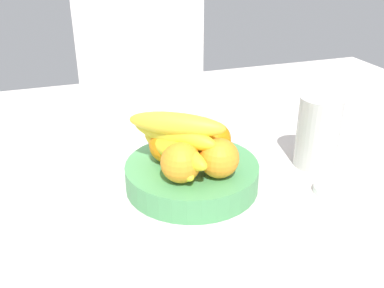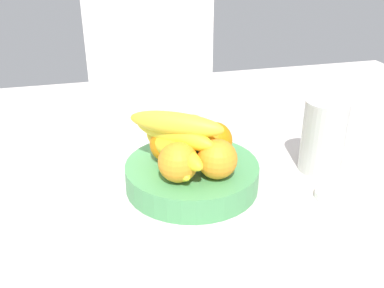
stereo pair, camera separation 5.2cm
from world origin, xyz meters
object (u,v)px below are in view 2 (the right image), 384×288
fruit_bowl (192,175)px  orange_back_right (217,159)px  orange_front_left (214,140)px  orange_back_left (178,162)px  orange_center (168,144)px  banana_bunch (173,141)px  thermos_tumbler (323,136)px  jar_lid (335,195)px  orange_front_right (192,132)px  cutting_board (150,55)px

fruit_bowl → orange_back_right: 8.51cm
orange_front_left → orange_back_left: (-8.20, -6.57, 0.00)cm
orange_center → banana_bunch: size_ratio=0.36×
orange_back_right → thermos_tumbler: bearing=13.3°
orange_center → orange_back_right: same height
jar_lid → orange_front_right: bearing=142.9°
orange_center → cutting_board: cutting_board is taller
cutting_board → thermos_tumbler: cutting_board is taller
orange_center → cutting_board: bearing=87.5°
orange_center → orange_front_left: bearing=-5.2°
orange_back_left → thermos_tumbler: bearing=9.3°
cutting_board → thermos_tumbler: bearing=-42.7°
fruit_bowl → orange_front_right: 8.56cm
thermos_tumbler → cutting_board: bearing=136.4°
orange_center → cutting_board: 26.85cm
orange_front_right → orange_back_left: bearing=-114.9°
orange_center → orange_back_right: size_ratio=1.00×
orange_front_left → thermos_tumbler: thermos_tumbler is taller
cutting_board → jar_lid: cutting_board is taller
fruit_bowl → orange_front_left: 7.52cm
orange_front_left → orange_front_right: size_ratio=1.00×
orange_front_right → jar_lid: (21.94, -16.58, -7.44)cm
orange_front_left → banana_bunch: 8.52cm
orange_back_left → jar_lid: 28.63cm
orange_center → banana_bunch: banana_bunch is taller
fruit_bowl → orange_back_right: (2.98, -5.52, 5.75)cm
orange_back_right → jar_lid: size_ratio=0.96×
fruit_bowl → thermos_tumbler: (26.06, -0.07, 4.82)cm
orange_front_right → orange_center: (-5.31, -3.77, 0.00)cm
orange_front_left → jar_lid: (18.90, -12.04, -7.44)cm
orange_back_left → banana_bunch: size_ratio=0.36×
banana_bunch → thermos_tumbler: banana_bunch is taller
orange_center → thermos_tumbler: bearing=-4.7°
orange_front_left → orange_center: 8.39cm
orange_back_left → thermos_tumbler: (29.69, 4.88, -0.93)cm
orange_front_right → orange_center: size_ratio=1.00×
orange_back_right → banana_bunch: size_ratio=0.36×
cutting_board → orange_center: bearing=-91.6°
orange_front_right → banana_bunch: size_ratio=0.36×
orange_front_right → banana_bunch: 8.56cm
orange_center → orange_back_right: 10.40cm
orange_front_right → thermos_tumbler: bearing=-14.2°
fruit_bowl → orange_front_right: (1.52, 6.15, 5.75)cm
cutting_board → orange_back_left: bearing=-90.8°
orange_back_left → orange_back_right: (6.61, -0.56, 0.00)cm
orange_front_left → orange_back_left: same height
fruit_bowl → orange_back_left: size_ratio=3.55×
orange_front_left → banana_bunch: size_ratio=0.36×
fruit_bowl → banana_bunch: 8.39cm
orange_front_left → orange_center: same height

